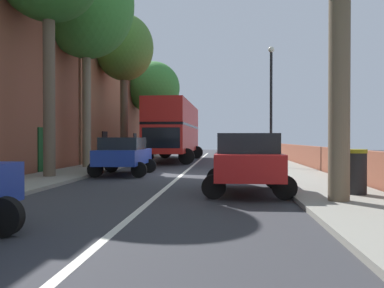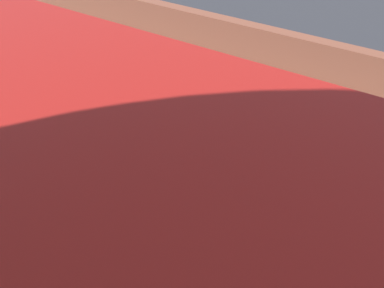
{
  "view_description": "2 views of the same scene",
  "coord_description": "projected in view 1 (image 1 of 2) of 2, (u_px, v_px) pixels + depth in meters",
  "views": [
    {
      "loc": [
        1.86,
        -18.13,
        1.56
      ],
      "look_at": [
        0.0,
        5.05,
        1.28
      ],
      "focal_mm": 38.04,
      "sensor_mm": 36.0,
      "label": 1
    },
    {
      "loc": [
        -3.1,
        5.99,
        5.52
      ],
      "look_at": [
        1.37,
        8.75,
        1.23
      ],
      "focal_mm": 38.15,
      "sensor_mm": 36.0,
      "label": 2
    }
  ],
  "objects": [
    {
      "name": "sidewalk_left",
      "position": [
        77.0,
        172.0,
        18.63
      ],
      "size": [
        2.6,
        60.0,
        0.12
      ],
      "primitive_type": "cube",
      "color": "gray",
      "rests_on": "ground"
    },
    {
      "name": "road_centre_line",
      "position": [
        183.0,
        174.0,
        18.24
      ],
      "size": [
        0.16,
        54.0,
        0.01
      ],
      "primitive_type": "cube",
      "color": "silver",
      "rests_on": "ground"
    },
    {
      "name": "litter_bin_right",
      "position": [
        356.0,
        172.0,
        10.63
      ],
      "size": [
        0.55,
        0.55,
        1.18
      ],
      "color": "black",
      "rests_on": "sidewalk_right"
    },
    {
      "name": "parked_car_blue_left_3",
      "position": [
        124.0,
        154.0,
        17.63
      ],
      "size": [
        2.48,
        4.01,
        1.63
      ],
      "color": "#1E389E",
      "rests_on": "ground"
    },
    {
      "name": "street_tree_left_2",
      "position": [
        154.0,
        88.0,
        37.53
      ],
      "size": [
        4.85,
        4.85,
        8.6
      ],
      "color": "brown",
      "rests_on": "sidewalk_left"
    },
    {
      "name": "parked_car_red_right_0",
      "position": [
        247.0,
        160.0,
        11.67
      ],
      "size": [
        2.48,
        3.96,
        1.72
      ],
      "color": "#AD1919",
      "rests_on": "ground"
    },
    {
      "name": "street_tree_left_6",
      "position": [
        124.0,
        49.0,
        27.47
      ],
      "size": [
        3.98,
        3.98,
        9.9
      ],
      "color": "brown",
      "rests_on": "sidewalk_left"
    },
    {
      "name": "lamppost_right",
      "position": [
        271.0,
        96.0,
        21.34
      ],
      "size": [
        0.32,
        0.32,
        6.31
      ],
      "color": "black",
      "rests_on": "sidewalk_right"
    },
    {
      "name": "boundary_wall_right",
      "position": [
        330.0,
        161.0,
        17.72
      ],
      "size": [
        0.36,
        54.0,
        1.19
      ],
      "primitive_type": "cube",
      "color": "brown",
      "rests_on": "ground"
    },
    {
      "name": "sidewalk_right",
      "position": [
        294.0,
        173.0,
        17.85
      ],
      "size": [
        2.6,
        60.0,
        0.12
      ],
      "primitive_type": "cube",
      "color": "gray",
      "rests_on": "ground"
    },
    {
      "name": "double_decker_bus",
      "position": [
        174.0,
        128.0,
        28.89
      ],
      "size": [
        3.65,
        11.53,
        4.06
      ],
      "color": "red",
      "rests_on": "ground"
    },
    {
      "name": "ground_plane",
      "position": [
        183.0,
        174.0,
        18.24
      ],
      "size": [
        84.0,
        84.0,
        0.0
      ],
      "primitive_type": "plane",
      "color": "#333338"
    },
    {
      "name": "street_tree_left_0",
      "position": [
        86.0,
        5.0,
        21.04
      ],
      "size": [
        4.95,
        4.95,
        11.27
      ],
      "color": "#7A6B56",
      "rests_on": "sidewalk_left"
    }
  ]
}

